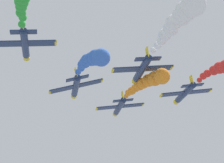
{
  "coord_description": "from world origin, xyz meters",
  "views": [
    {
      "loc": [
        -9.85,
        -67.09,
        97.65
      ],
      "look_at": [
        0.0,
        0.0,
        121.68
      ],
      "focal_mm": 67.85,
      "sensor_mm": 36.0,
      "label": 1
    }
  ],
  "objects_px": {
    "airplane_right_inner": "(185,93)",
    "airplane_right_outer": "(25,44)",
    "airplane_lead": "(119,107)",
    "airplane_left_inner": "(76,87)",
    "airplane_left_outer": "(142,69)"
  },
  "relations": [
    {
      "from": "airplane_left_inner",
      "to": "airplane_right_outer",
      "type": "bearing_deg",
      "value": -131.85
    },
    {
      "from": "airplane_left_inner",
      "to": "airplane_right_inner",
      "type": "bearing_deg",
      "value": 0.12
    },
    {
      "from": "airplane_left_inner",
      "to": "airplane_right_outer",
      "type": "distance_m",
      "value": 13.0
    },
    {
      "from": "airplane_lead",
      "to": "airplane_right_inner",
      "type": "distance_m",
      "value": 13.95
    },
    {
      "from": "airplane_lead",
      "to": "airplane_left_inner",
      "type": "relative_size",
      "value": 1.0
    },
    {
      "from": "airplane_left_outer",
      "to": "airplane_lead",
      "type": "bearing_deg",
      "value": 90.83
    },
    {
      "from": "airplane_left_outer",
      "to": "airplane_right_outer",
      "type": "xyz_separation_m",
      "value": [
        -17.88,
        0.64,
        3.33
      ]
    },
    {
      "from": "airplane_left_outer",
      "to": "airplane_right_outer",
      "type": "distance_m",
      "value": 18.2
    },
    {
      "from": "airplane_lead",
      "to": "airplane_right_outer",
      "type": "relative_size",
      "value": 1.0
    },
    {
      "from": "airplane_lead",
      "to": "airplane_left_outer",
      "type": "distance_m",
      "value": 19.47
    },
    {
      "from": "airplane_lead",
      "to": "airplane_left_inner",
      "type": "bearing_deg",
      "value": -134.23
    },
    {
      "from": "airplane_lead",
      "to": "airplane_left_outer",
      "type": "xyz_separation_m",
      "value": [
        0.28,
        -19.47,
        0.41
      ]
    },
    {
      "from": "airplane_right_inner",
      "to": "airplane_left_inner",
      "type": "bearing_deg",
      "value": -179.88
    },
    {
      "from": "airplane_right_outer",
      "to": "airplane_right_inner",
      "type": "bearing_deg",
      "value": 18.66
    },
    {
      "from": "airplane_right_inner",
      "to": "airplane_right_outer",
      "type": "relative_size",
      "value": 1.0
    }
  ]
}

